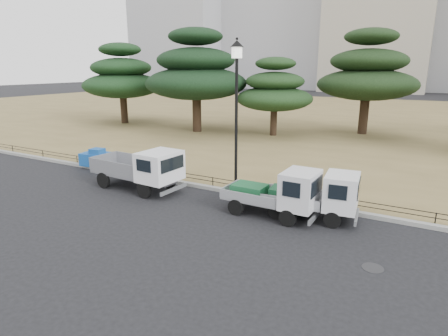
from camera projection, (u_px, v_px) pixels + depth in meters
The scene contains 14 objects.
ground at pixel (199, 212), 14.48m from camera, with size 220.00×220.00×0.00m, color black.
lawn at pixel (351, 118), 40.37m from camera, with size 120.00×56.00×0.15m, color olive.
curb at pixel (230, 191), 16.66m from camera, with size 120.00×0.25×0.16m, color gray.
truck_large at pixel (140, 167), 16.90m from camera, with size 4.48×2.02×1.91m.
truck_kei_front at pixel (277, 193), 13.87m from camera, with size 3.54×1.61×1.86m.
truck_kei_rear at pixel (317, 196), 13.68m from camera, with size 3.53×1.78×1.78m.
street_lamp at pixel (237, 91), 15.73m from camera, with size 0.57×0.57×6.35m.
pipe_fence at pixel (232, 183), 16.70m from camera, with size 38.00×0.04×0.40m.
tarp_pile at pixel (96, 158), 20.75m from camera, with size 1.60×1.25×0.99m.
manhole at pixel (373, 268), 10.45m from camera, with size 0.60×0.60×0.01m, color #2D2D30.
pine_west_far at pixel (122, 77), 35.56m from camera, with size 7.43×7.43×7.50m.
pine_west_near at pixel (196, 73), 30.55m from camera, with size 8.35×8.35×8.35m.
pine_center_left at pixel (275, 91), 29.10m from camera, with size 5.95×5.95×6.05m.
pine_center_right at pixel (368, 74), 29.47m from camera, with size 7.74×7.74×8.21m.
Camera 1 is at (7.34, -11.41, 5.43)m, focal length 30.00 mm.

